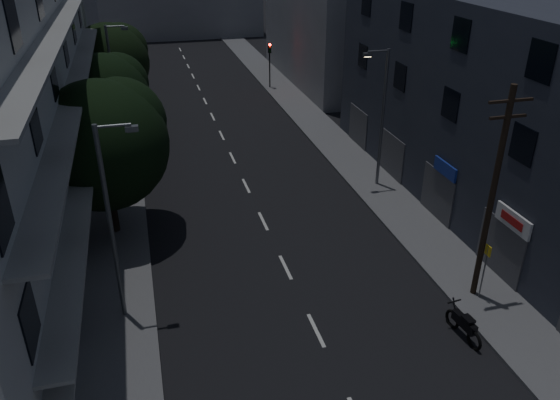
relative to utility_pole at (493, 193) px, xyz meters
name	(u,v)px	position (x,y,z in m)	size (l,w,h in m)	color
ground	(231,155)	(-7.17, 18.08, -4.87)	(160.00, 160.00, 0.00)	black
sidewalk_left	(118,165)	(-14.67, 18.08, -4.79)	(3.00, 90.00, 0.15)	#565659
sidewalk_right	(335,144)	(0.33, 18.08, -4.79)	(3.00, 90.00, 0.15)	#565659
lane_markings	(217,126)	(-7.17, 24.33, -4.86)	(0.15, 60.50, 0.01)	beige
building_right	(496,112)	(4.82, 7.08, 0.63)	(6.19, 28.00, 11.00)	#292C37
building_far_right	(321,13)	(4.83, 35.08, 1.63)	(6.00, 20.00, 13.00)	slate
tree_near	(103,140)	(-14.67, 9.43, 0.14)	(6.29, 6.29, 7.76)	black
tree_mid	(106,95)	(-14.82, 19.14, -0.39)	(5.63, 5.63, 6.93)	black
tree_far	(110,60)	(-14.58, 27.91, -0.09)	(5.97, 5.97, 7.38)	black
traffic_signal_far_right	(270,56)	(-0.62, 33.51, -1.77)	(0.28, 0.37, 4.10)	black
traffic_signal_far_left	(123,66)	(-13.82, 32.89, -1.77)	(0.28, 0.37, 4.10)	black
street_lamp_left_near	(113,216)	(-14.25, 2.37, -0.27)	(1.51, 0.25, 8.00)	slate
street_lamp_right	(381,112)	(0.35, 11.10, -0.27)	(1.51, 0.25, 8.00)	#595B61
street_lamp_left_far	(115,79)	(-14.27, 22.68, -0.27)	(1.51, 0.25, 8.00)	slate
utility_pole	(493,193)	(0.00, 0.00, 0.00)	(1.80, 0.24, 9.00)	black
bus_stop_sign	(486,262)	(0.06, -0.34, -2.98)	(0.06, 0.35, 2.52)	#595B60
motorcycle	(464,325)	(-1.85, -2.18, -4.34)	(0.61, 2.10, 1.34)	black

